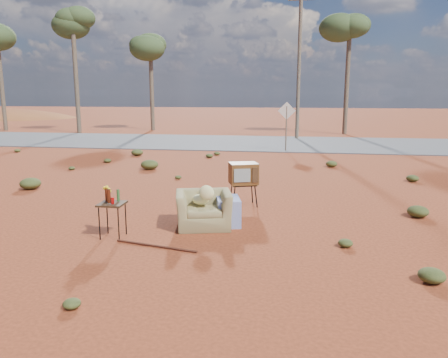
# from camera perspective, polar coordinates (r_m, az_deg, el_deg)

# --- Properties ---
(ground) EXTENTS (140.00, 140.00, 0.00)m
(ground) POSITION_cam_1_polar(r_m,az_deg,el_deg) (8.28, -4.38, -7.01)
(ground) COLOR #983C1E
(ground) RESTS_ON ground
(highway) EXTENTS (140.00, 7.00, 0.04)m
(highway) POSITION_cam_1_polar(r_m,az_deg,el_deg) (22.86, 4.44, 4.74)
(highway) COLOR #565659
(highway) RESTS_ON ground
(armchair) EXTENTS (1.35, 1.07, 0.93)m
(armchair) POSITION_cam_1_polar(r_m,az_deg,el_deg) (8.55, -2.07, -3.37)
(armchair) COLOR olive
(armchair) RESTS_ON ground
(tv_unit) EXTENTS (0.75, 0.67, 1.00)m
(tv_unit) POSITION_cam_1_polar(r_m,az_deg,el_deg) (10.04, 2.56, 0.65)
(tv_unit) COLOR black
(tv_unit) RESTS_ON ground
(side_table) EXTENTS (0.46, 0.46, 0.91)m
(side_table) POSITION_cam_1_polar(r_m,az_deg,el_deg) (8.13, -14.57, -2.83)
(side_table) COLOR #382214
(side_table) RESTS_ON ground
(rusty_bar) EXTENTS (1.52, 0.38, 0.04)m
(rusty_bar) POSITION_cam_1_polar(r_m,az_deg,el_deg) (7.60, -8.89, -8.64)
(rusty_bar) COLOR #512115
(rusty_bar) RESTS_ON ground
(road_sign) EXTENTS (0.78, 0.06, 2.19)m
(road_sign) POSITION_cam_1_polar(r_m,az_deg,el_deg) (19.68, 8.16, 7.94)
(road_sign) COLOR brown
(road_sign) RESTS_ON ground
(eucalyptus_left) EXTENTS (3.20, 3.20, 8.10)m
(eucalyptus_left) POSITION_cam_1_polar(r_m,az_deg,el_deg) (30.35, -19.19, 18.83)
(eucalyptus_left) COLOR brown
(eucalyptus_left) RESTS_ON ground
(eucalyptus_near_left) EXTENTS (3.20, 3.20, 6.60)m
(eucalyptus_near_left) POSITION_cam_1_polar(r_m,az_deg,el_deg) (31.37, -9.59, 16.30)
(eucalyptus_near_left) COLOR brown
(eucalyptus_near_left) RESTS_ON ground
(eucalyptus_center) EXTENTS (3.20, 3.20, 7.60)m
(eucalyptus_center) POSITION_cam_1_polar(r_m,az_deg,el_deg) (29.07, 16.12, 18.39)
(eucalyptus_center) COLOR brown
(eucalyptus_center) RESTS_ON ground
(utility_pole_center) EXTENTS (1.40, 0.20, 8.00)m
(utility_pole_center) POSITION_cam_1_polar(r_m,az_deg,el_deg) (25.19, 9.78, 14.61)
(utility_pole_center) COLOR brown
(utility_pole_center) RESTS_ON ground
(scrub_patch) EXTENTS (17.49, 8.07, 0.33)m
(scrub_patch) POSITION_cam_1_polar(r_m,az_deg,el_deg) (12.59, -3.36, -0.01)
(scrub_patch) COLOR #474C21
(scrub_patch) RESTS_ON ground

